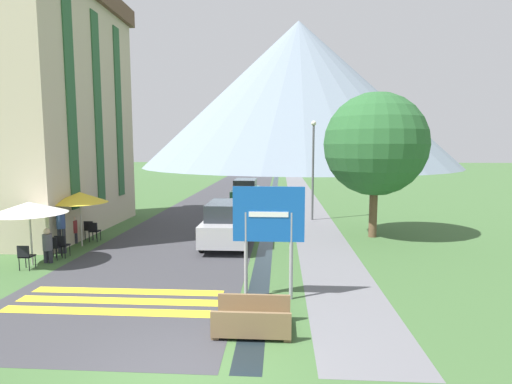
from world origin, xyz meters
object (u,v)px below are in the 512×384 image
Objects in this scene: person_standing_terrace at (61,227)px; cafe_chair_near_right at (61,244)px; parked_car_far at (246,192)px; person_seated_near at (73,228)px; cafe_chair_far_right at (90,228)px; footbridge at (252,321)px; hotel_building at (46,99)px; parked_car_near at (228,223)px; cafe_umbrella_front_white at (29,208)px; cafe_umbrella_middle_yellow at (80,197)px; cafe_chair_near_left at (53,246)px; streetlamp at (313,162)px; tree_by_path at (375,144)px; cafe_chair_nearest at (25,255)px; person_seated_far at (47,244)px; cafe_chair_far_left at (94,230)px; road_sign at (269,225)px.

cafe_chair_near_right is at bearing -61.60° from person_standing_terrace.
parked_car_far is 3.81× the size of person_seated_near.
person_standing_terrace reaches higher than cafe_chair_far_right.
cafe_chair_far_right is at bearing 133.15° from footbridge.
parked_car_near is at bearing -14.34° from hotel_building.
cafe_umbrella_front_white is 2.71m from cafe_umbrella_middle_yellow.
cafe_chair_near_left is 0.15× the size of streetlamp.
cafe_umbrella_middle_yellow is 0.41× the size of streetlamp.
hotel_building reaches higher than cafe_chair_near_left.
tree_by_path reaches higher than streetlamp.
cafe_chair_far_right is at bearing 62.29° from person_seated_near.
cafe_umbrella_front_white is 0.45× the size of streetlamp.
cafe_chair_nearest is at bearing -76.23° from cafe_umbrella_front_white.
footbridge is 0.31× the size of streetlamp.
cafe_umbrella_middle_yellow is 2.75m from person_seated_far.
cafe_chair_far_left is at bearing -67.09° from cafe_chair_far_right.
cafe_chair_far_left reaches higher than footbridge.
road_sign reaches higher than parked_car_far.
cafe_umbrella_front_white reaches higher than cafe_chair_near_left.
hotel_building is 10.75m from parked_car_near.
cafe_chair_near_left is (-0.16, -0.25, 0.00)m from cafe_chair_near_right.
person_standing_terrace is 0.32× the size of streetlamp.
cafe_chair_near_right is at bearing 98.66° from cafe_chair_nearest.
person_seated_near is at bearing 143.17° from cafe_umbrella_middle_yellow.
parked_car_near is at bearing 16.44° from person_standing_terrace.
parked_car_far is 0.70× the size of tree_by_path.
road_sign is 2.66m from footbridge.
parked_car_near is 6.22m from cafe_chair_far_right.
cafe_umbrella_middle_yellow is 1.81× the size of person_seated_far.
hotel_building is 13.87× the size of cafe_chair_far_left.
parked_car_near is 6.13m from cafe_umbrella_middle_yellow.
parked_car_near is 0.70× the size of tree_by_path.
person_seated_near is at bearing 102.98° from person_standing_terrace.
footbridge is at bearing -99.82° from streetlamp.
tree_by_path is at bearing -2.29° from cafe_chair_near_left.
parked_car_far is at bearing 46.05° from cafe_chair_near_left.
person_standing_terrace is at bearing 152.84° from road_sign.
road_sign is 0.55× the size of streetlamp.
streetlamp is (10.02, 8.61, 2.73)m from cafe_chair_near_left.
road_sign is (10.89, -8.28, -4.30)m from hotel_building.
streetlamp is (10.19, 7.73, 2.22)m from person_standing_terrace.
cafe_umbrella_middle_yellow is at bearing 89.91° from person_seated_far.
footbridge is at bearing -71.93° from cafe_chair_far_right.
cafe_umbrella_front_white is at bearing -123.71° from cafe_chair_far_left.
cafe_chair_near_right is 1.00× the size of cafe_chair_near_left.
cafe_chair_near_right is at bearing 79.73° from person_seated_far.
person_standing_terrace is at bearing -164.02° from tree_by_path.
cafe_chair_near_left is 0.71× the size of person_seated_near.
footbridge is at bearing -37.94° from person_standing_terrace.
person_seated_near is (-0.69, 2.17, 0.15)m from cafe_chair_near_right.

